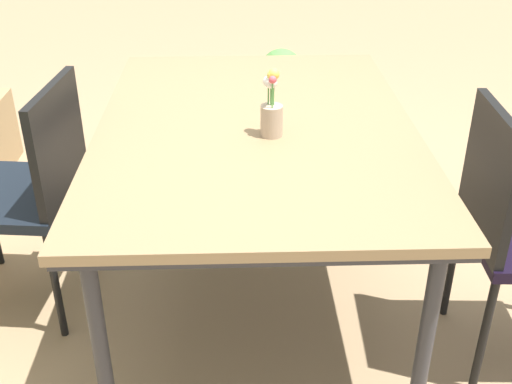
# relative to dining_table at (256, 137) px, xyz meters

# --- Properties ---
(ground_plane) EXTENTS (12.00, 12.00, 0.00)m
(ground_plane) POSITION_rel_dining_table_xyz_m (0.09, 0.05, -0.70)
(ground_plane) COLOR #9E7F5B
(dining_table) EXTENTS (1.59, 1.11, 0.75)m
(dining_table) POSITION_rel_dining_table_xyz_m (0.00, 0.00, 0.00)
(dining_table) COLOR #8C704C
(dining_table) RESTS_ON ground
(chair_far_side) EXTENTS (0.52, 0.52, 0.90)m
(chair_far_side) POSITION_rel_dining_table_xyz_m (0.01, 0.84, -0.17)
(chair_far_side) COLOR black
(chair_far_side) RESTS_ON ground
(flower_vase) EXTENTS (0.07, 0.07, 0.23)m
(flower_vase) POSITION_rel_dining_table_xyz_m (-0.10, -0.05, 0.14)
(flower_vase) COLOR tan
(flower_vase) RESTS_ON dining_table
(potted_plant) EXTENTS (0.26, 0.26, 0.51)m
(potted_plant) POSITION_rel_dining_table_xyz_m (1.69, -0.21, -0.43)
(potted_plant) COLOR #9E6047
(potted_plant) RESTS_ON ground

